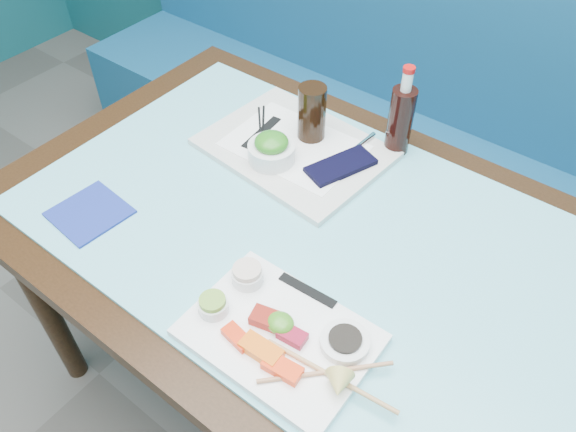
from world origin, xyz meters
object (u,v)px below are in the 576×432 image
Objects in this scene: serving_tray at (294,148)px; blue_napkin at (90,213)px; booth_bench at (449,162)px; seaweed_bowl at (272,153)px; dining_table at (308,255)px; sashimi_plate at (279,335)px; cola_bottle_body at (400,121)px; cola_glass at (312,113)px.

serving_tray is 2.91× the size of blue_napkin.
serving_tray is at bearing -105.30° from booth_bench.
seaweed_bowl is at bearing -92.61° from serving_tray.
serving_tray is at bearing 82.41° from seaweed_bowl.
serving_tray is (-0.18, -0.65, 0.39)m from booth_bench.
dining_table is 4.29× the size of sashimi_plate.
dining_table is 0.38m from cola_bottle_body.
serving_tray is 0.26m from cola_bottle_body.
sashimi_plate is 0.58m from cola_glass.
blue_napkin is (-0.42, -0.60, -0.08)m from cola_bottle_body.
seaweed_bowl is at bearing -104.53° from booth_bench.
cola_glass is at bearing 84.68° from serving_tray.
serving_tray is at bearing 134.10° from dining_table.
cola_bottle_body is (0.01, -0.50, 0.47)m from booth_bench.
booth_bench is at bearing 75.47° from seaweed_bowl.
booth_bench is 2.14× the size of dining_table.
cola_glass is at bearing 119.70° from sashimi_plate.
blue_napkin is (-0.23, -0.50, -0.08)m from cola_glass.
dining_table is 10.01× the size of cola_glass.
booth_bench reaches higher than seaweed_bowl.
booth_bench is 0.68m from cola_bottle_body.
booth_bench reaches higher than dining_table.
booth_bench is at bearing 74.25° from cola_glass.
sashimi_plate is at bearing -80.02° from cola_bottle_body.
blue_napkin is at bearing -124.76° from cola_bottle_body.
serving_tray is 0.08m from seaweed_bowl.
cola_glass is 0.96× the size of blue_napkin.
sashimi_plate is at bearing 0.71° from blue_napkin.
blue_napkin is (-0.22, -0.44, -0.01)m from serving_tray.
sashimi_plate is 0.61m from cola_bottle_body.
blue_napkin is (-0.40, -0.26, 0.09)m from dining_table.
booth_bench reaches higher than cola_bottle_body.
cola_glass is at bearing -105.75° from booth_bench.
serving_tray reaches higher than dining_table.
blue_napkin is (-0.52, -0.01, -0.01)m from sashimi_plate.
booth_bench is 17.73× the size of cola_bottle_body.
seaweed_bowl is (-0.01, -0.07, 0.03)m from serving_tray.
cola_bottle_body reaches higher than blue_napkin.
dining_table is at bearing -54.82° from cola_glass.
cola_bottle_body is at bearing 43.78° from serving_tray.
booth_bench is 9.19× the size of sashimi_plate.
seaweed_bowl is at bearing 129.72° from sashimi_plate.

